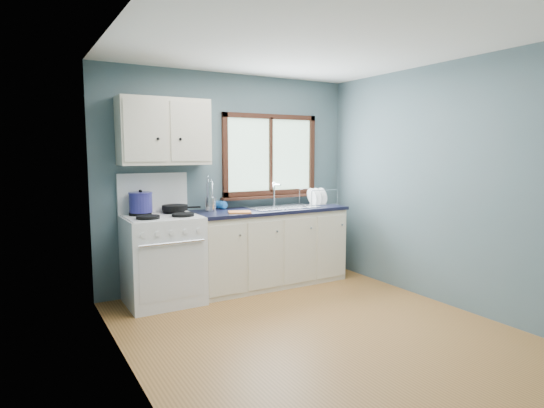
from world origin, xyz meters
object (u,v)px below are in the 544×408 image
skillet (175,208)px  thermos (210,197)px  dish_rack (318,200)px  sink (282,212)px  base_cabinets (269,251)px  utensil_crock (210,204)px  stockpot (141,202)px  gas_range (163,257)px

skillet → thermos: thermos is taller
dish_rack → sink: bearing=-172.9°
base_cabinets → utensil_crock: size_ratio=4.55×
base_cabinets → skillet: bearing=174.6°
sink → dish_rack: bearing=5.1°
sink → stockpot: (-1.66, 0.12, 0.21)m
sink → thermos: size_ratio=2.56×
gas_range → thermos: gas_range is taller
gas_range → sink: 1.53m
utensil_crock → dish_rack: (1.45, -0.05, -0.03)m
gas_range → skillet: (0.19, 0.12, 0.49)m
gas_range → dish_rack: gas_range is taller
base_cabinets → dish_rack: (0.74, 0.05, 0.57)m
sink → thermos: bearing=172.9°
dish_rack → skillet: bearing=-179.7°
skillet → utensil_crock: 0.41m
skillet → thermos: 0.42m
base_cabinets → skillet: skillet is taller
base_cabinets → sink: bearing=-0.1°
base_cabinets → skillet: size_ratio=4.20×
base_cabinets → thermos: bearing=171.2°
base_cabinets → gas_range: bearing=-179.2°
base_cabinets → stockpot: stockpot is taller
base_cabinets → thermos: thermos is taller
gas_range → dish_rack: 2.10m
utensil_crock → dish_rack: utensil_crock is taller
base_cabinets → thermos: (-0.71, 0.11, 0.67)m
base_cabinets → sink: sink is taller
sink → utensil_crock: utensil_crock is taller
sink → utensil_crock: bearing=173.3°
sink → thermos: thermos is taller
base_cabinets → sink: (0.18, -0.00, 0.45)m
base_cabinets → utensil_crock: utensil_crock is taller
gas_range → sink: bearing=0.7°
sink → thermos: (-0.89, 0.11, 0.22)m
gas_range → stockpot: 0.61m
sink → stockpot: 1.68m
stockpot → utensil_crock: bearing=-0.9°
sink → stockpot: bearing=176.0°
thermos → dish_rack: 1.46m
gas_range → base_cabinets: bearing=0.8°
skillet → thermos: bearing=19.1°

